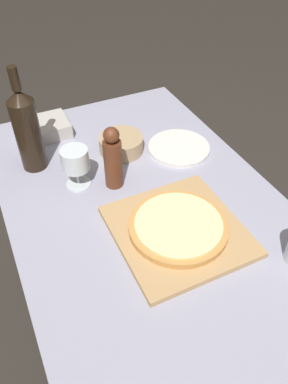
{
  "coord_description": "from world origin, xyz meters",
  "views": [
    {
      "loc": [
        -0.35,
        -0.66,
        1.54
      ],
      "look_at": [
        -0.01,
        0.05,
        0.81
      ],
      "focal_mm": 35.0,
      "sensor_mm": 36.0,
      "label": 1
    }
  ],
  "objects_px": {
    "pepper_mill": "(113,159)",
    "wine_bottle": "(27,129)",
    "wine_glass": "(75,161)",
    "small_bowl": "(121,144)",
    "pizza": "(178,226)"
  },
  "relations": [
    {
      "from": "pepper_mill",
      "to": "wine_bottle",
      "type": "bearing_deg",
      "value": 135.38
    },
    {
      "from": "wine_glass",
      "to": "small_bowl",
      "type": "distance_m",
      "value": 0.23
    },
    {
      "from": "pizza",
      "to": "small_bowl",
      "type": "bearing_deg",
      "value": 88.81
    },
    {
      "from": "pepper_mill",
      "to": "wine_glass",
      "type": "distance_m",
      "value": 0.11
    },
    {
      "from": "pizza",
      "to": "pepper_mill",
      "type": "distance_m",
      "value": 0.29
    },
    {
      "from": "wine_glass",
      "to": "small_bowl",
      "type": "xyz_separation_m",
      "value": [
        0.19,
        0.11,
        -0.07
      ]
    },
    {
      "from": "pepper_mill",
      "to": "small_bowl",
      "type": "relative_size",
      "value": 1.36
    },
    {
      "from": "pizza",
      "to": "wine_glass",
      "type": "bearing_deg",
      "value": 120.35
    },
    {
      "from": "wine_bottle",
      "to": "pepper_mill",
      "type": "bearing_deg",
      "value": -44.62
    },
    {
      "from": "pizza",
      "to": "wine_glass",
      "type": "distance_m",
      "value": 0.37
    },
    {
      "from": "pizza",
      "to": "wine_bottle",
      "type": "height_order",
      "value": "wine_bottle"
    },
    {
      "from": "wine_bottle",
      "to": "pepper_mill",
      "type": "xyz_separation_m",
      "value": [
        0.2,
        -0.2,
        -0.04
      ]
    },
    {
      "from": "wine_bottle",
      "to": "pepper_mill",
      "type": "relative_size",
      "value": 1.66
    },
    {
      "from": "wine_bottle",
      "to": "pepper_mill",
      "type": "distance_m",
      "value": 0.29
    },
    {
      "from": "wine_bottle",
      "to": "pizza",
      "type": "bearing_deg",
      "value": -58.66
    }
  ]
}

